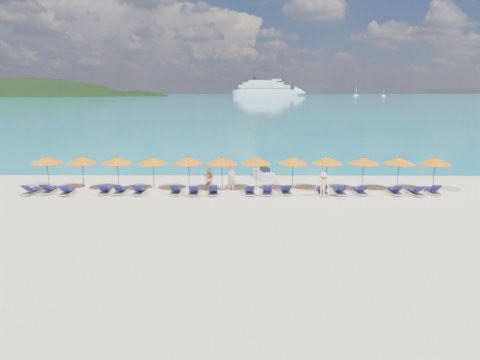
{
  "coord_description": "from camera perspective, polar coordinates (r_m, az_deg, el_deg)",
  "views": [
    {
      "loc": [
        0.17,
        -21.18,
        6.56
      ],
      "look_at": [
        0.0,
        3.0,
        1.2
      ],
      "focal_mm": 30.0,
      "sensor_mm": 36.0,
      "label": 1
    }
  ],
  "objects": [
    {
      "name": "ground",
      "position": [
        22.17,
        -0.05,
        -4.71
      ],
      "size": [
        1400.0,
        1400.0,
        0.0
      ],
      "primitive_type": "plane",
      "color": "beige"
    },
    {
      "name": "sea",
      "position": [
        681.21,
        0.39,
        11.94
      ],
      "size": [
        1600.0,
        1300.0,
        0.01
      ],
      "primitive_type": "cube",
      "color": "#1FA9B2",
      "rests_on": "ground"
    },
    {
      "name": "headland_main",
      "position": [
        637.97,
        -27.9,
        7.06
      ],
      "size": [
        374.0,
        242.0,
        126.5
      ],
      "color": "black",
      "rests_on": "ground"
    },
    {
      "name": "headland_small",
      "position": [
        601.71,
        -14.2,
        8.16
      ],
      "size": [
        162.0,
        126.0,
        85.5
      ],
      "color": "black",
      "rests_on": "ground"
    },
    {
      "name": "cruise_ship",
      "position": [
        613.91,
        4.56,
        12.62
      ],
      "size": [
        114.79,
        52.43,
        31.94
      ],
      "rotation": [
        0.0,
        0.0,
        0.31
      ],
      "color": "white",
      "rests_on": "ground"
    },
    {
      "name": "sailboat_near",
      "position": [
        634.2,
        19.74,
        11.28
      ],
      "size": [
        5.48,
        1.83,
        10.04
      ],
      "color": "white",
      "rests_on": "ground"
    },
    {
      "name": "sailboat_far",
      "position": [
        636.62,
        16.16,
        11.54
      ],
      "size": [
        6.72,
        2.24,
        12.32
      ],
      "color": "white",
      "rests_on": "ground"
    },
    {
      "name": "jetski",
      "position": [
        30.8,
        3.44,
        0.88
      ],
      "size": [
        1.56,
        2.68,
        0.9
      ],
      "rotation": [
        0.0,
        0.0,
        0.26
      ],
      "color": "silver",
      "rests_on": "ground"
    },
    {
      "name": "beachgoer_a",
      "position": [
        26.87,
        -1.23,
        0.3
      ],
      "size": [
        0.77,
        0.73,
        1.77
      ],
      "primitive_type": "imported",
      "rotation": [
        0.0,
        0.0,
        0.64
      ],
      "color": "#DEA984",
      "rests_on": "ground"
    },
    {
      "name": "beachgoer_b",
      "position": [
        26.79,
        -4.47,
        0.11
      ],
      "size": [
        0.93,
        0.8,
        1.66
      ],
      "primitive_type": "imported",
      "rotation": [
        0.0,
        0.0,
        -0.51
      ],
      "color": "#DEA984",
      "rests_on": "ground"
    },
    {
      "name": "beachgoer_c",
      "position": [
        25.7,
        11.75,
        -0.69
      ],
      "size": [
        1.15,
        0.95,
        1.62
      ],
      "primitive_type": "imported",
      "rotation": [
        0.0,
        0.0,
        2.61
      ],
      "color": "#DEA984",
      "rests_on": "ground"
    },
    {
      "name": "umbrella_0",
      "position": [
        30.1,
        -25.8,
        2.57
      ],
      "size": [
        2.1,
        2.1,
        2.28
      ],
      "color": "black",
      "rests_on": "ground"
    },
    {
      "name": "umbrella_1",
      "position": [
        29.18,
        -21.58,
        2.66
      ],
      "size": [
        2.1,
        2.1,
        2.28
      ],
      "color": "black",
      "rests_on": "ground"
    },
    {
      "name": "umbrella_2",
      "position": [
        28.22,
        -17.06,
        2.68
      ],
      "size": [
        2.1,
        2.1,
        2.28
      ],
      "color": "black",
      "rests_on": "ground"
    },
    {
      "name": "umbrella_3",
      "position": [
        27.54,
        -12.3,
        2.71
      ],
      "size": [
        2.1,
        2.1,
        2.28
      ],
      "color": "black",
      "rests_on": "ground"
    },
    {
      "name": "umbrella_4",
      "position": [
        27.21,
        -7.33,
        2.78
      ],
      "size": [
        2.1,
        2.1,
        2.28
      ],
      "color": "black",
      "rests_on": "ground"
    },
    {
      "name": "umbrella_5",
      "position": [
        26.98,
        -2.58,
        2.79
      ],
      "size": [
        2.1,
        2.1,
        2.28
      ],
      "color": "black",
      "rests_on": "ground"
    },
    {
      "name": "umbrella_6",
      "position": [
        26.93,
        2.33,
        2.78
      ],
      "size": [
        2.1,
        2.1,
        2.28
      ],
      "color": "black",
      "rests_on": "ground"
    },
    {
      "name": "umbrella_7",
      "position": [
        27.19,
        7.55,
        2.77
      ],
      "size": [
        2.1,
        2.1,
        2.28
      ],
      "color": "black",
      "rests_on": "ground"
    },
    {
      "name": "umbrella_8",
      "position": [
        27.61,
        12.29,
        2.74
      ],
      "size": [
        2.1,
        2.1,
        2.28
      ],
      "color": "black",
      "rests_on": "ground"
    },
    {
      "name": "umbrella_9",
      "position": [
        28.12,
        17.19,
        2.64
      ],
      "size": [
        2.1,
        2.1,
        2.28
      ],
      "color": "black",
      "rests_on": "ground"
    },
    {
      "name": "umbrella_10",
      "position": [
        28.88,
        21.7,
        2.56
      ],
      "size": [
        2.1,
        2.1,
        2.28
      ],
      "color": "black",
      "rests_on": "ground"
    },
    {
      "name": "umbrella_11",
      "position": [
        29.78,
        26.02,
        2.45
      ],
      "size": [
        2.1,
        2.1,
        2.28
      ],
      "color": "black",
      "rests_on": "ground"
    },
    {
      "name": "lounger_0",
      "position": [
        29.48,
        -27.45,
        -1.32
      ],
      "size": [
        0.79,
        1.76,
        0.66
      ],
      "rotation": [
        0.0,
        0.0,
        -0.1
      ],
      "color": "silver",
      "rests_on": "ground"
    },
    {
      "name": "lounger_1",
      "position": [
        29.24,
        -25.53,
        -1.24
      ],
      "size": [
        0.73,
        1.74,
        0.66
      ],
      "rotation": [
        0.0,
        0.0,
        0.07
      ],
      "color": "silver",
      "rests_on": "ground"
    },
    {
      "name": "lounger_2",
      "position": [
        28.36,
        -23.36,
        -1.43
      ],
      "size": [
        0.74,
        1.74,
        0.66
      ],
      "rotation": [
        0.0,
        0.0,
        0.07
      ],
      "color": "silver",
      "rests_on": "ground"
    },
    {
      "name": "lounger_3",
      "position": [
        27.72,
        -18.63,
        -1.36
      ],
      "size": [
        0.78,
        1.75,
        0.66
      ],
      "rotation": [
        0.0,
        0.0,
        0.1
      ],
      "color": "silver",
      "rests_on": "ground"
    },
    {
      "name": "lounger_4",
      "position": [
        27.4,
        -16.65,
        -1.38
      ],
      "size": [
        0.64,
        1.71,
        0.66
      ],
      "rotation": [
        0.0,
        0.0,
        0.01
      ],
      "color": "silver",
      "rests_on": "ground"
    },
    {
      "name": "lounger_5",
      "position": [
        26.95,
        -14.09,
        -1.46
      ],
      "size": [
        0.67,
        1.72,
        0.66
      ],
      "rotation": [
        0.0,
        0.0,
        -0.03
      ],
      "color": "silver",
      "rests_on": "ground"
    },
    {
      "name": "lounger_6",
      "position": [
        26.51,
        -9.08,
        -1.47
      ],
      "size": [
        0.63,
        1.7,
        0.66
      ],
      "rotation": [
        0.0,
        0.0,
        0.01
      ],
      "color": "silver",
      "rests_on": "ground"
    },
    {
      "name": "lounger_7",
      "position": [
        26.16,
        -6.59,
        -1.58
      ],
      "size": [
        0.67,
        1.72,
        0.66
      ],
      "rotation": [
        0.0,
        0.0,
        0.03
      ],
      "color": "silver",
      "rests_on": "ground"
    },
    {
      "name": "lounger_8",
      "position": [
        26.08,
        -3.84,
        -1.57
      ],
      "size": [
        0.73,
        1.74,
        0.66
      ],
      "rotation": [
        0.0,
        0.0,
        0.06
      ],
      "color": "silver",
      "rests_on": "ground"
    },
    {
      "name": "lounger_9",
      "position": [
        26.03,
        1.36,
        -1.57
      ],
      "size": [
        0.75,
        1.74,
        0.66
      ],
      "rotation": [
        0.0,
        0.0,
        0.08
      ],
      "color": "silver",
      "rests_on": "ground"
    },
    {
      "name": "lounger_10",
      "position": [
        26.12,
        3.91,
        -1.54
      ],
      "size": [
        0.72,
        1.73,
        0.66
      ],
      "rotation": [
        0.0,
        0.0,
        -0.06
      ],
      "color": "silver",
      "rests_on": "ground"
    },
    {
      "name": "lounger_11",
      "position": [
        26.4,
        6.52,
        -1.44
      ],
      "size": [
        0.7,
        1.73,
        0.66
      ],
      "rotation": [
        0.0,
        0.0,
        0.05
      ],
      "color": "silver",
      "rests_on": "ground"
    },
    {
      "name": "lounger_12",
      "position": [
        26.85,
        11.58,
        -1.38
      ],
      "size": [
        0.68,
        1.72,
        0.66
      ],
      "rotation": [
        0.0,
        0.0,
        -0.03
      ],
      "color": "silver",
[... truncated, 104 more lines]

